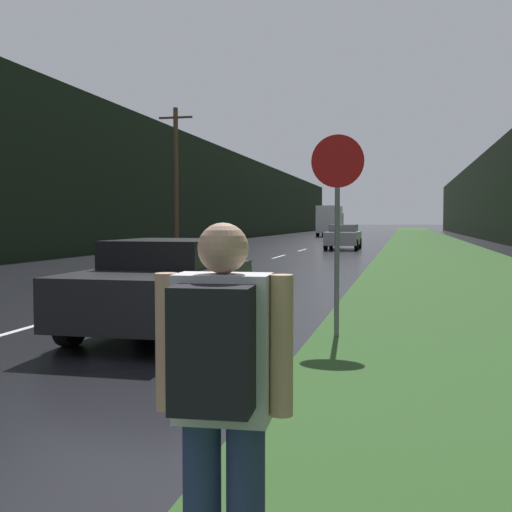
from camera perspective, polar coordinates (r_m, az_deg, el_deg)
The scene contains 12 objects.
grass_verge at distance 39.44m, azimuth 15.55°, elevation 0.64°, with size 6.00×240.00×0.02m, color #2D5123.
lane_stripe_c at distance 16.12m, azimuth -7.50°, elevation -2.74°, with size 0.12×3.00×0.01m, color silver.
lane_stripe_d at distance 22.78m, azimuth -1.32°, elevation -1.00°, with size 0.12×3.00×0.01m, color silver.
lane_stripe_e at distance 29.60m, azimuth 2.05°, elevation -0.05°, with size 0.12×3.00×0.01m, color silver.
lane_stripe_f at distance 36.49m, azimuth 4.14°, elevation 0.54°, with size 0.12×3.00×0.01m, color silver.
treeline_far_side at distance 51.95m, azimuth -4.94°, elevation 5.64°, with size 2.00×140.00×7.88m, color black.
utility_pole_far at distance 33.63m, azimuth -7.12°, elevation 6.89°, with size 1.80×0.24×7.47m.
stop_sign at distance 9.06m, azimuth 7.23°, elevation 4.00°, with size 0.74×0.07×2.85m.
hitchhiker_with_backpack at distance 2.63m, azimuth -3.10°, elevation -12.32°, with size 0.57×0.42×1.64m.
car_passing_near at distance 9.57m, azimuth -8.17°, elevation -2.55°, with size 1.83×4.06×1.36m.
car_passing_far at distance 37.57m, azimuth 7.77°, elevation 1.72°, with size 1.92×4.45×1.44m.
delivery_truck at distance 69.83m, azimuth 6.62°, elevation 3.17°, with size 2.45×7.20×3.25m.
Camera 1 is at (5.63, 0.63, 1.64)m, focal length 45.00 mm.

